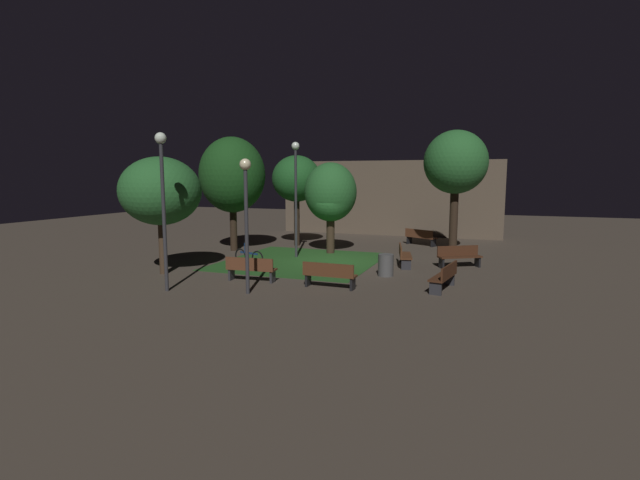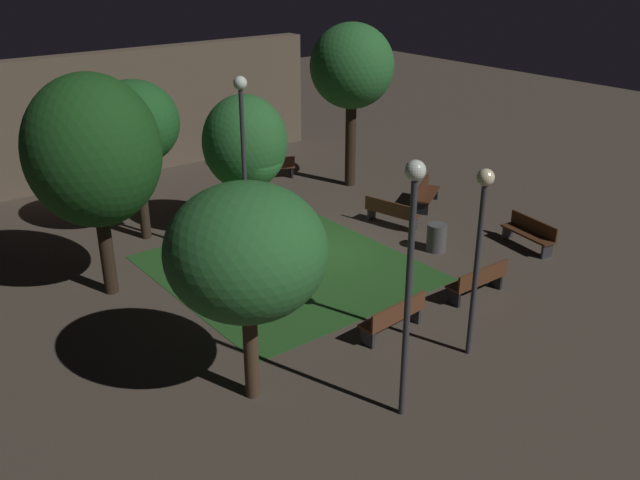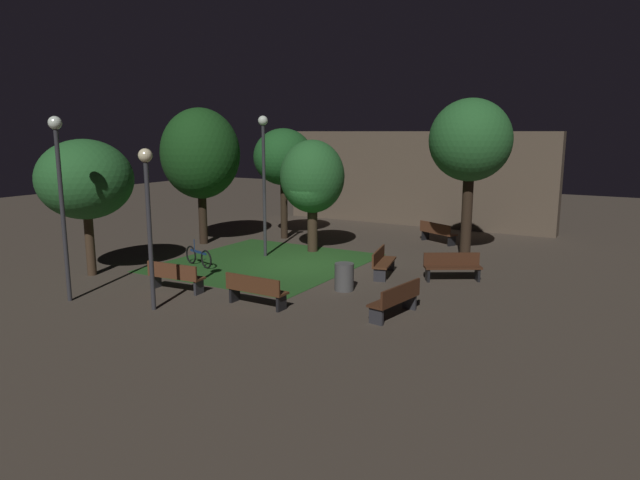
# 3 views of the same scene
# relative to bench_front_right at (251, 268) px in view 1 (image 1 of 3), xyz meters

# --- Properties ---
(ground_plane) EXTENTS (60.00, 60.00, 0.00)m
(ground_plane) POSITION_rel_bench_front_right_xyz_m (1.48, 4.71, -0.48)
(ground_plane) COLOR #473D33
(grass_lawn) EXTENTS (6.48, 6.96, 0.01)m
(grass_lawn) POSITION_rel_bench_front_right_xyz_m (0.08, 4.43, -0.48)
(grass_lawn) COLOR #23511E
(grass_lawn) RESTS_ON ground
(bench_front_right) EXTENTS (1.83, 0.62, 0.88)m
(bench_front_right) POSITION_rel_bench_front_right_xyz_m (0.00, 0.00, 0.00)
(bench_front_right) COLOR brown
(bench_front_right) RESTS_ON ground
(bench_corner) EXTENTS (1.81, 0.51, 0.88)m
(bench_corner) POSITION_rel_bench_front_right_xyz_m (2.96, -0.00, 0.00)
(bench_corner) COLOR #512D19
(bench_corner) RESTS_ON ground
(bench_back_row) EXTENTS (1.82, 1.26, 0.88)m
(bench_back_row) POSITION_rel_bench_front_right_xyz_m (4.24, 11.20, 0.00)
(bench_back_row) COLOR brown
(bench_back_row) RESTS_ON ground
(bench_path_side) EXTENTS (1.79, 1.35, 0.88)m
(bench_path_side) POSITION_rel_bench_front_right_xyz_m (6.72, 5.43, 0.00)
(bench_path_side) COLOR #422314
(bench_path_side) RESTS_ON ground
(bench_near_trees) EXTENTS (0.76, 1.85, 0.88)m
(bench_near_trees) POSITION_rel_bench_front_right_xyz_m (6.61, 1.11, 0.00)
(bench_near_trees) COLOR #422314
(bench_near_trees) RESTS_ON ground
(bench_by_lamp) EXTENTS (0.87, 1.86, 0.88)m
(bench_by_lamp) POSITION_rel_bench_front_right_xyz_m (4.54, 4.86, 0.00)
(bench_by_lamp) COLOR #512D19
(bench_by_lamp) RESTS_ON ground
(tree_near_wall) EXTENTS (3.04, 3.04, 4.47)m
(tree_near_wall) POSITION_rel_bench_front_right_xyz_m (-3.84, 0.07, 2.68)
(tree_near_wall) COLOR #423021
(tree_near_wall) RESTS_ON ground
(tree_back_left) EXTENTS (2.97, 2.97, 5.88)m
(tree_back_left) POSITION_rel_bench_front_right_xyz_m (6.16, 8.78, 3.86)
(tree_back_left) COLOR #2D2116
(tree_back_left) RESTS_ON ground
(tree_right_canopy) EXTENTS (3.27, 3.27, 5.67)m
(tree_right_canopy) POSITION_rel_bench_front_right_xyz_m (-4.31, 6.08, 3.30)
(tree_right_canopy) COLOR #2D2116
(tree_right_canopy) RESTS_ON ground
(tree_left_canopy) EXTENTS (2.51, 2.51, 4.39)m
(tree_left_canopy) POSITION_rel_bench_front_right_xyz_m (0.54, 7.03, 2.46)
(tree_left_canopy) COLOR #38281C
(tree_left_canopy) RESTS_ON ground
(tree_lawn_side) EXTENTS (2.61, 2.61, 4.84)m
(tree_lawn_side) POSITION_rel_bench_front_right_xyz_m (-2.04, 8.86, 3.09)
(tree_lawn_side) COLOR #2D2116
(tree_lawn_side) RESTS_ON ground
(lamp_post_plaza_west) EXTENTS (0.36, 0.36, 4.28)m
(lamp_post_plaza_west) POSITION_rel_bench_front_right_xyz_m (0.76, -1.59, 2.45)
(lamp_post_plaza_west) COLOR #333338
(lamp_post_plaza_west) RESTS_ON ground
(lamp_post_plaza_east) EXTENTS (0.36, 0.36, 5.10)m
(lamp_post_plaza_east) POSITION_rel_bench_front_right_xyz_m (-1.90, -2.20, 2.93)
(lamp_post_plaza_east) COLOR #333338
(lamp_post_plaza_east) RESTS_ON ground
(lamp_post_path_center) EXTENTS (0.36, 0.36, 5.27)m
(lamp_post_path_center) POSITION_rel_bench_front_right_xyz_m (-0.56, 5.35, 3.03)
(lamp_post_path_center) COLOR #333338
(lamp_post_path_center) RESTS_ON ground
(trash_bin) EXTENTS (0.58, 0.58, 0.83)m
(trash_bin) POSITION_rel_bench_front_right_xyz_m (4.28, 2.66, -0.07)
(trash_bin) COLOR #4C4C4C
(trash_bin) RESTS_ON ground
(bicycle) EXTENTS (1.63, 0.55, 0.93)m
(bicycle) POSITION_rel_bench_front_right_xyz_m (-1.65, 2.82, -0.14)
(bicycle) COLOR black
(bicycle) RESTS_ON ground
(building_wall_backdrop) EXTENTS (13.99, 0.80, 4.71)m
(building_wall_backdrop) POSITION_rel_bench_front_right_xyz_m (1.49, 15.35, 1.87)
(building_wall_backdrop) COLOR brown
(building_wall_backdrop) RESTS_ON ground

